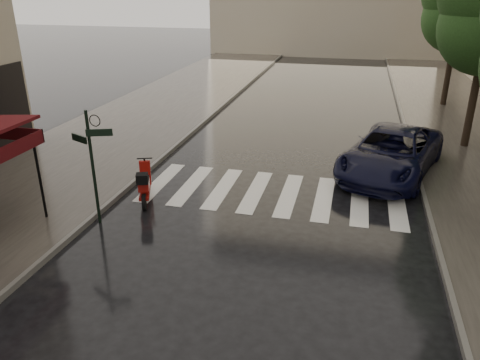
% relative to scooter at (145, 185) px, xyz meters
% --- Properties ---
extents(ground, '(120.00, 120.00, 0.00)m').
position_rel_scooter_xyz_m(ground, '(0.55, -4.53, -0.53)').
color(ground, black).
rests_on(ground, ground).
extents(sidewalk_near, '(6.00, 60.00, 0.12)m').
position_rel_scooter_xyz_m(sidewalk_near, '(-3.95, 7.47, -0.47)').
color(sidewalk_near, '#38332D').
rests_on(sidewalk_near, ground).
extents(curb_near, '(0.12, 60.00, 0.16)m').
position_rel_scooter_xyz_m(curb_near, '(-0.90, 7.47, -0.45)').
color(curb_near, '#595651').
rests_on(curb_near, ground).
extents(curb_far, '(0.12, 60.00, 0.16)m').
position_rel_scooter_xyz_m(curb_far, '(8.00, 7.47, -0.45)').
color(curb_far, '#595651').
rests_on(curb_far, ground).
extents(crosswalk, '(7.85, 3.20, 0.01)m').
position_rel_scooter_xyz_m(crosswalk, '(3.53, 1.47, -0.52)').
color(crosswalk, silver).
rests_on(crosswalk, ground).
extents(signpost, '(1.17, 0.29, 3.10)m').
position_rel_scooter_xyz_m(signpost, '(-0.64, -1.53, 1.30)').
color(signpost, black).
rests_on(signpost, ground).
extents(scooter, '(0.84, 1.66, 1.14)m').
position_rel_scooter_xyz_m(scooter, '(0.00, 0.00, 0.00)').
color(scooter, black).
rests_on(scooter, ground).
extents(parked_car, '(4.05, 5.99, 1.52)m').
position_rel_scooter_xyz_m(parked_car, '(7.08, 4.00, 0.23)').
color(parked_car, black).
rests_on(parked_car, ground).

